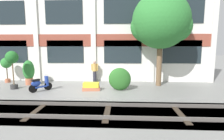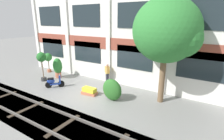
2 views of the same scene
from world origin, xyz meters
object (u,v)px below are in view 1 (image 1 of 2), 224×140
Objects in this scene: potted_plant_low_pan at (6,64)px; scooter_near_curb at (40,84)px; broadleaf_tree at (161,22)px; topiary_hedge at (120,79)px; potted_plant_tall_urn at (12,61)px; potted_plant_fluted_column at (29,71)px; potted_plant_square_trough at (91,87)px; resident_by_doorway at (95,71)px.

potted_plant_low_pan reaches higher than scooter_near_curb.
broadleaf_tree reaches higher than topiary_hedge.
scooter_near_curb is (1.92, -0.55, -1.34)m from potted_plant_tall_urn.
broadleaf_tree is 3.60× the size of potted_plant_fluted_column.
topiary_hedge is (6.34, -1.25, -0.28)m from potted_plant_fluted_column.
topiary_hedge is at bearing -11.12° from potted_plant_fluted_column.
broadleaf_tree is 4.47× the size of topiary_hedge.
potted_plant_tall_urn reaches higher than potted_plant_square_trough.
potted_plant_tall_urn reaches higher than potted_plant_low_pan.
broadleaf_tree is at bearing -32.74° from scooter_near_curb.
potted_plant_fluted_column reaches higher than resident_by_doorway.
topiary_hedge is (1.88, -2.28, -0.17)m from resident_by_doorway.
potted_plant_fluted_column is at bearing -178.92° from broadleaf_tree.
broadleaf_tree is at bearing 87.19° from resident_by_doorway.
broadleaf_tree is 3.34× the size of potted_plant_low_pan.
potted_plant_low_pan is 2.55m from potted_plant_tall_urn.
potted_plant_tall_urn reaches higher than resident_by_doorway.
topiary_hedge is at bearing -41.01° from scooter_near_curb.
potted_plant_square_trough is (-4.38, -1.53, -3.99)m from broadleaf_tree.
potted_plant_square_trough is 1.03× the size of scooter_near_curb.
topiary_hedge is at bearing 3.73° from potted_plant_square_trough.
potted_plant_low_pan is at bearing -78.49° from resident_by_doorway.
topiary_hedge is (8.33, -1.88, -0.66)m from potted_plant_low_pan.
potted_plant_tall_urn reaches higher than scooter_near_curb.
scooter_near_curb is 0.68× the size of resident_by_doorway.
resident_by_doorway is (-4.52, 0.86, -3.36)m from broadleaf_tree.
topiary_hedge is (4.74, 0.55, 0.25)m from scooter_near_curb.
resident_by_doorway is 2.96m from topiary_hedge.
potted_plant_square_trough is 4.85m from potted_plant_fluted_column.
potted_plant_fluted_column is at bearing 83.85° from scooter_near_curb.
potted_plant_fluted_column is at bearing -17.65° from potted_plant_low_pan.
potted_plant_low_pan is 2.12m from potted_plant_fluted_column.
potted_plant_tall_urn reaches higher than topiary_hedge.
potted_plant_square_trough is 0.47× the size of potted_plant_tall_urn.
potted_plant_square_trough is at bearing -176.27° from topiary_hedge.
scooter_near_curb is 0.79× the size of topiary_hedge.
broadleaf_tree reaches higher than potted_plant_square_trough.
potted_plant_tall_urn is (-9.30, -1.42, -2.44)m from broadleaf_tree.
potted_plant_tall_urn is 1.73× the size of topiary_hedge.
topiary_hedge is at bearing 47.52° from resident_by_doorway.
broadleaf_tree is 6.12m from potted_plant_square_trough.
resident_by_doorway is (-0.14, 2.39, 0.63)m from potted_plant_square_trough.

